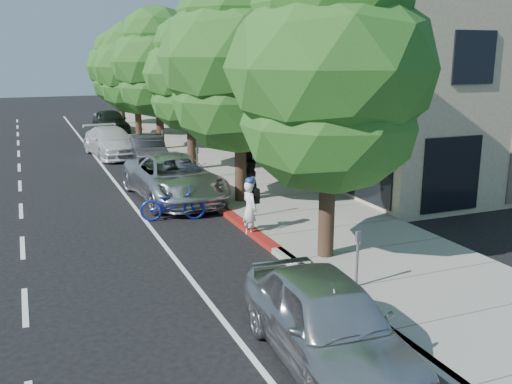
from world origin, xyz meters
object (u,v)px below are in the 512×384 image
street_tree_1 (240,60)px  white_pickup (111,142)px  street_tree_4 (136,68)px  street_tree_2 (190,75)px  bicycle (173,204)px  pedestrian (248,171)px  dark_sedan (148,150)px  near_car_a (327,321)px  cyclist (250,209)px  silver_suv (174,178)px  dark_suv_far (111,121)px  street_tree_5 (120,68)px  street_tree_3 (158,64)px  street_tree_0 (331,72)px

street_tree_1 → white_pickup: 12.45m
street_tree_4 → street_tree_2: bearing=-90.0°
bicycle → pedestrian: pedestrian is taller
dark_sedan → near_car_a: size_ratio=0.90×
cyclist → pedestrian: bearing=-31.0°
near_car_a → pedestrian: (2.92, 10.98, 0.24)m
street_tree_2 → silver_suv: size_ratio=1.19×
street_tree_2 → dark_suv_far: size_ratio=1.50×
bicycle → street_tree_5: bearing=6.7°
street_tree_4 → dark_sedan: (-1.40, -9.43, -3.55)m
silver_suv → street_tree_4: bearing=80.1°
street_tree_5 → pedestrian: (0.52, -23.35, -3.11)m
near_car_a → dark_sedan: bearing=90.6°
street_tree_2 → white_pickup: bearing=116.2°
street_tree_3 → street_tree_5: bearing=90.0°
street_tree_3 → dark_suv_far: street_tree_3 is taller
dark_sedan → white_pickup: size_ratio=0.82×
street_tree_2 → street_tree_4: 12.00m
dark_sedan → near_car_a: 18.93m
street_tree_2 → street_tree_5: size_ratio=0.99×
street_tree_0 → silver_suv: size_ratio=1.36×
street_tree_2 → white_pickup: size_ratio=1.35×
street_tree_5 → dark_sedan: bearing=-95.2°
street_tree_2 → bicycle: 8.34m
street_tree_0 → pedestrian: 7.62m
bicycle → dark_suv_far: bearing=9.4°
street_tree_1 → dark_sedan: street_tree_1 is taller
street_tree_2 → bicycle: size_ratio=3.33×
street_tree_5 → silver_suv: bearing=-95.0°
street_tree_1 → dark_suv_far: bearing=94.0°
street_tree_0 → cyclist: (-1.00, 2.64, -3.88)m
near_car_a → pedestrian: 11.36m
bicycle → dark_suv_far: 21.20m
bicycle → cyclist: bearing=-132.0°
dark_suv_far → pedestrian: 19.60m
street_tree_3 → street_tree_5: (-0.00, 12.00, -0.48)m
street_tree_0 → white_pickup: (-2.67, 17.42, -3.96)m
street_tree_1 → near_car_a: bearing=-103.1°
street_tree_0 → street_tree_3: 18.00m
street_tree_1 → dark_sedan: bearing=99.3°
street_tree_0 → near_car_a: (-2.40, -4.33, -3.91)m
street_tree_4 → white_pickup: 7.91m
street_tree_2 → pedestrian: size_ratio=3.95×
street_tree_1 → bicycle: bearing=-159.4°
silver_suv → pedestrian: pedestrian is taller
street_tree_1 → white_pickup: street_tree_1 is taller
street_tree_4 → near_car_a: (-2.40, -28.33, -3.46)m
street_tree_1 → street_tree_4: size_ratio=1.13×
street_tree_2 → street_tree_4: bearing=90.0°
street_tree_1 → pedestrian: street_tree_1 is taller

